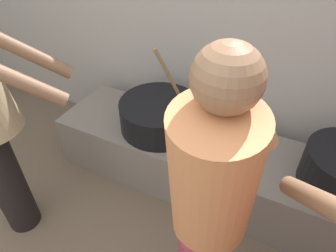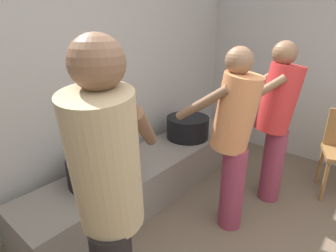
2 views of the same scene
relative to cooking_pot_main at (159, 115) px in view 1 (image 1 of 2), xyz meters
The scene contains 4 objects.
block_enclosure_rear 0.74m from the cooking_pot_main, 89.11° to the left, with size 5.36×0.20×2.14m, color #ADA8A0.
hearth_ledge 0.69m from the cooking_pot_main, ahead, with size 2.73×0.60×0.43m, color slate.
cooking_pot_main is the anchor object (origin of this frame).
cook_in_orange_shirt 1.14m from the cooking_pot_main, 51.51° to the right, with size 0.37×0.67×1.54m.
Camera 1 is at (0.84, 0.20, 1.84)m, focal length 32.41 mm.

